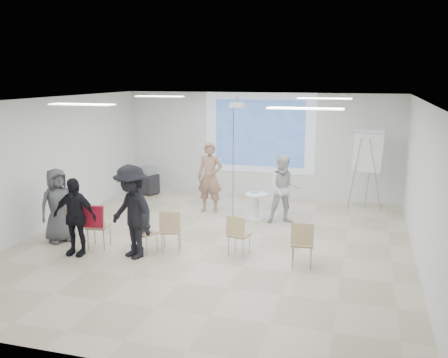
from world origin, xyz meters
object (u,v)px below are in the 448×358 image
(chair_right_far, at_px, (302,241))
(audience_mid, at_px, (132,206))
(player_right, at_px, (284,185))
(flipchart_easel, at_px, (368,152))
(chair_left_inner, at_px, (143,231))
(audience_left, at_px, (74,211))
(chair_right_inner, at_px, (238,232))
(av_cart, at_px, (148,181))
(player_left, at_px, (210,173))
(chair_left_mid, at_px, (97,224))
(pedestal_table, at_px, (257,205))
(audience_outer, at_px, (57,201))
(chair_center, at_px, (171,228))
(chair_far_left, at_px, (75,217))
(laptop, at_px, (146,231))

(chair_right_far, bearing_deg, audience_mid, -177.98)
(player_right, height_order, flipchart_easel, flipchart_easel)
(chair_left_inner, relative_size, audience_left, 0.45)
(player_right, distance_m, flipchart_easel, 2.59)
(chair_right_inner, relative_size, flipchart_easel, 0.39)
(player_right, bearing_deg, flipchart_easel, 25.92)
(audience_left, distance_m, av_cart, 5.15)
(player_left, bearing_deg, player_right, -13.09)
(chair_left_mid, distance_m, chair_left_inner, 1.03)
(pedestal_table, distance_m, audience_outer, 4.64)
(chair_left_inner, height_order, chair_center, chair_center)
(chair_far_left, height_order, chair_center, chair_center)
(av_cart, bearing_deg, chair_right_inner, -30.71)
(laptop, bearing_deg, chair_left_mid, 24.59)
(chair_right_inner, distance_m, audience_mid, 2.11)
(audience_outer, bearing_deg, player_left, -3.61)
(chair_far_left, bearing_deg, chair_left_inner, -15.66)
(player_right, relative_size, flipchart_easel, 0.87)
(chair_right_far, distance_m, audience_mid, 3.29)
(chair_far_left, height_order, audience_mid, audience_mid)
(audience_left, bearing_deg, pedestal_table, 48.07)
(laptop, bearing_deg, audience_mid, 87.56)
(chair_right_inner, xyz_separation_m, audience_left, (-3.10, -0.79, 0.40))
(pedestal_table, xyz_separation_m, chair_far_left, (-3.46, -2.50, 0.11))
(chair_right_inner, relative_size, chair_right_far, 0.94)
(pedestal_table, height_order, chair_center, chair_center)
(chair_far_left, height_order, chair_right_inner, chair_right_inner)
(audience_left, relative_size, audience_mid, 0.86)
(chair_center, distance_m, audience_mid, 0.91)
(chair_far_left, relative_size, laptop, 2.75)
(player_right, distance_m, audience_mid, 3.96)
(chair_far_left, distance_m, flipchart_easel, 7.35)
(laptop, xyz_separation_m, av_cart, (-2.07, 4.57, -0.04))
(laptop, bearing_deg, chair_right_far, -159.41)
(player_left, distance_m, av_cart, 2.79)
(chair_center, height_order, flipchart_easel, flipchart_easel)
(player_left, height_order, player_right, player_left)
(chair_right_far, bearing_deg, audience_outer, 174.73)
(chair_far_left, xyz_separation_m, laptop, (1.84, -0.38, -0.05))
(audience_left, relative_size, audience_outer, 1.00)
(chair_far_left, relative_size, av_cart, 0.97)
(flipchart_easel, bearing_deg, audience_mid, -113.90)
(chair_right_far, relative_size, laptop, 2.97)
(chair_left_inner, height_order, audience_left, audience_left)
(pedestal_table, relative_size, chair_far_left, 0.85)
(player_left, bearing_deg, chair_left_mid, -112.43)
(av_cart, bearing_deg, flipchart_easel, 16.22)
(laptop, distance_m, audience_mid, 0.70)
(laptop, bearing_deg, audience_left, 40.95)
(chair_left_mid, bearing_deg, audience_outer, 161.99)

